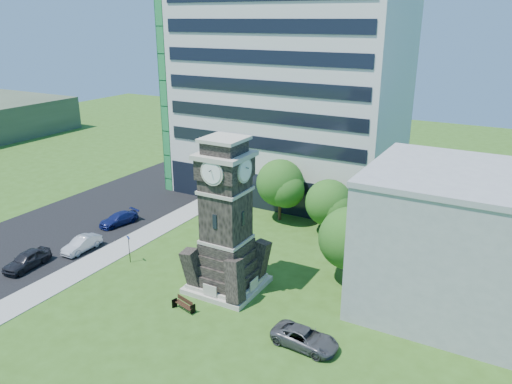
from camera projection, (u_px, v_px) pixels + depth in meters
The scene contains 16 objects.
ground at pixel (182, 288), 39.69m from camera, with size 160.00×160.00×0.00m, color #305217.
sidewalk at pixel (135, 240), 48.18m from camera, with size 3.00×70.00×0.06m, color gray.
street at pixel (73, 224), 52.11m from camera, with size 14.00×80.00×0.02m, color black.
clock_tower at pixel (226, 226), 38.21m from camera, with size 5.40×5.40×12.22m.
office_tall at pixel (290, 74), 57.76m from camera, with size 26.20×15.11×28.60m.
office_low at pixel (473, 244), 35.35m from camera, with size 15.20×12.20×10.40m.
car_street_south at pixel (27, 260), 42.80m from camera, with size 1.74×4.32×1.47m, color black.
car_street_mid at pixel (82, 244), 45.95m from camera, with size 1.38×3.96×1.30m, color #9FA1A7.
car_street_north at pixel (119, 219), 51.81m from camera, with size 1.73×4.24×1.23m, color navy.
car_east_lot at pixel (305, 338), 32.51m from camera, with size 2.07×4.49×1.25m, color #48484D.
park_bench at pixel (184, 304), 36.64m from camera, with size 1.79×0.48×0.92m.
street_sign at pixel (129, 246), 43.45m from camera, with size 0.61×0.06×2.54m.
tree_nw at pixel (230, 166), 57.07m from camera, with size 5.01×4.55×6.75m.
tree_nc at pixel (281, 184), 51.97m from camera, with size 5.45×4.96×6.60m.
tree_ne at pixel (329, 204), 48.89m from camera, with size 5.09×4.63×5.55m.
tree_east at pixel (351, 240), 39.58m from camera, with size 5.54×5.04×6.36m.
Camera 1 is at (22.21, -27.60, 20.36)m, focal length 35.00 mm.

